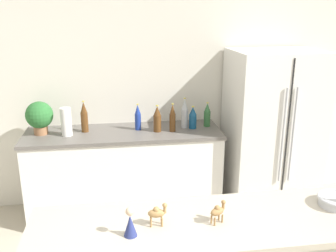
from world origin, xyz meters
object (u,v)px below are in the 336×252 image
Objects in this scene: camel_figurine at (157,213)px; camel_figurine_second at (218,211)px; wise_man_figurine_crimson at (130,224)px; potted_plant at (39,116)px; back_bottle_2 at (193,118)px; refrigerator at (271,132)px; back_bottle_5 at (172,118)px; back_bottle_3 at (207,115)px; back_bottle_4 at (84,117)px; back_bottle_0 at (138,118)px; back_bottle_1 at (185,114)px; back_bottle_6 at (157,119)px; paper_towel_roll at (66,122)px.

camel_figurine reaches higher than camel_figurine_second.
camel_figurine is at bearing 27.40° from wise_man_figurine_crimson.
back_bottle_2 is (1.51, -0.03, -0.07)m from potted_plant.
refrigerator is 2.48m from wise_man_figurine_crimson.
back_bottle_5 is (1.29, -0.10, -0.05)m from potted_plant.
back_bottle_4 is at bearing -179.78° from back_bottle_3.
back_bottle_0 is at bearing 0.20° from potted_plant.
back_bottle_5 reaches higher than back_bottle_0.
back_bottle_4 is at bearing 176.39° from refrigerator.
camel_figurine_second is at bearing -95.68° from back_bottle_1.
back_bottle_2 is 2.01m from camel_figurine.
back_bottle_0 is at bearing -178.89° from back_bottle_3.
back_bottle_3 is 2.03m from camel_figurine_second.
potted_plant is at bearing 178.89° from back_bottle_2.
back_bottle_1 reaches higher than camel_figurine.
back_bottle_4 is at bearing 172.47° from back_bottle_6.
back_bottle_0 is 0.85× the size of back_bottle_4.
potted_plant is (-2.33, 0.11, 0.24)m from refrigerator.
wise_man_figurine_crimson is (0.78, -2.02, -0.00)m from potted_plant.
back_bottle_1 and back_bottle_4 have the same top height.
back_bottle_4 is 2.64× the size of camel_figurine_second.
back_bottle_3 is at bearing 77.56° from camel_figurine_second.
back_bottle_3 is (0.72, 0.01, -0.01)m from back_bottle_0.
back_bottle_4 is 0.72m from back_bottle_6.
camel_figurine_second is (-0.44, -1.99, 0.06)m from back_bottle_3.
back_bottle_2 is 0.74× the size of back_bottle_4.
potted_plant is 1.14m from back_bottle_6.
back_bottle_6 is 2.15× the size of camel_figurine.
refrigerator is 14.11× the size of camel_figurine_second.
back_bottle_1 reaches higher than wise_man_figurine_crimson.
back_bottle_4 reaches higher than back_bottle_3.
back_bottle_3 is 0.95× the size of back_bottle_6.
back_bottle_4 is 1.17× the size of back_bottle_6.
paper_towel_roll is at bearing 179.20° from refrigerator.
potted_plant is at bearing -179.80° from back_bottle_0.
camel_figurine_second is at bearing 6.62° from wise_man_figurine_crimson.
back_bottle_3 is (-0.66, 0.13, 0.18)m from refrigerator.
back_bottle_1 is at bearing 0.15° from potted_plant.
back_bottle_5 is at bearing -7.38° from back_bottle_4.
refrigerator reaches higher than camel_figurine_second.
back_bottle_2 is at bearing 72.92° from camel_figurine.
back_bottle_3 is at bearing 0.22° from back_bottle_4.
paper_towel_roll is 2.19× the size of camel_figurine.
back_bottle_6 is (-0.15, 0.02, -0.01)m from back_bottle_5.
refrigerator reaches higher than back_bottle_2.
refrigerator is at bearing -0.80° from paper_towel_roll.
wise_man_figurine_crimson is at bearing -110.13° from back_bottle_2.
back_bottle_4 is (-0.53, 0.01, 0.02)m from back_bottle_0.
refrigerator is 6.28× the size of back_bottle_0.
back_bottle_1 is at bearing 75.37° from camel_figurine.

